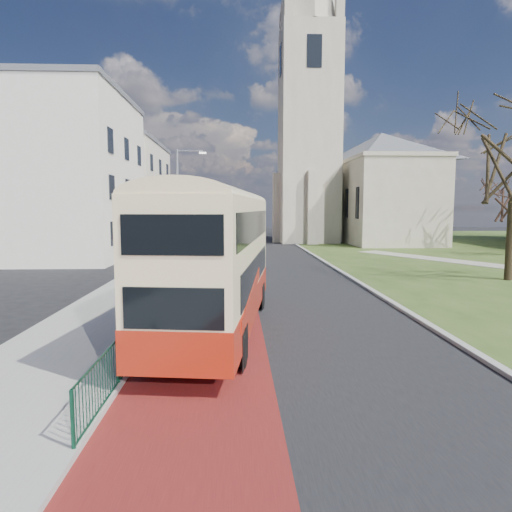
{
  "coord_description": "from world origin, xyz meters",
  "views": [
    {
      "loc": [
        -0.32,
        -15.07,
        3.97
      ],
      "look_at": [
        0.48,
        3.62,
        2.0
      ],
      "focal_mm": 32.0,
      "sensor_mm": 36.0,
      "label": 1
    }
  ],
  "objects": [
    {
      "name": "kerb_east",
      "position": [
        6.1,
        22.0,
        0.07
      ],
      "size": [
        0.25,
        80.0,
        0.13
      ],
      "primitive_type": "cube",
      "color": "#999993",
      "rests_on": "ground"
    },
    {
      "name": "ground",
      "position": [
        0.0,
        0.0,
        0.0
      ],
      "size": [
        160.0,
        160.0,
        0.0
      ],
      "primitive_type": "plane",
      "color": "black",
      "rests_on": "ground"
    },
    {
      "name": "road_carriageway",
      "position": [
        1.5,
        20.0,
        0.01
      ],
      "size": [
        9.0,
        120.0,
        0.01
      ],
      "primitive_type": "cube",
      "color": "black",
      "rests_on": "ground"
    },
    {
      "name": "street_block_far",
      "position": [
        -14.0,
        38.0,
        5.76
      ],
      "size": [
        10.3,
        16.3,
        11.5
      ],
      "color": "beige",
      "rests_on": "ground"
    },
    {
      "name": "kerb_west",
      "position": [
        -3.0,
        20.0,
        0.07
      ],
      "size": [
        0.25,
        120.0,
        0.13
      ],
      "primitive_type": "cube",
      "color": "#999993",
      "rests_on": "ground"
    },
    {
      "name": "bus",
      "position": [
        -0.94,
        -0.69,
        2.53
      ],
      "size": [
        3.76,
        10.82,
        4.43
      ],
      "rotation": [
        0.0,
        0.0,
        -0.13
      ],
      "color": "#A21F0E",
      "rests_on": "ground"
    },
    {
      "name": "streetlamp",
      "position": [
        -4.35,
        18.0,
        4.59
      ],
      "size": [
        2.13,
        0.18,
        8.0
      ],
      "color": "gray",
      "rests_on": "pavement_west"
    },
    {
      "name": "pavement_west",
      "position": [
        -5.0,
        20.0,
        0.06
      ],
      "size": [
        4.0,
        120.0,
        0.12
      ],
      "primitive_type": "cube",
      "color": "gray",
      "rests_on": "ground"
    },
    {
      "name": "gothic_church",
      "position": [
        12.56,
        38.0,
        13.13
      ],
      "size": [
        16.38,
        18.0,
        40.0
      ],
      "color": "gray",
      "rests_on": "ground"
    },
    {
      "name": "bus_lane",
      "position": [
        -1.2,
        20.0,
        0.01
      ],
      "size": [
        3.4,
        120.0,
        0.01
      ],
      "primitive_type": "cube",
      "color": "#591414",
      "rests_on": "ground"
    },
    {
      "name": "street_block_near",
      "position": [
        -14.0,
        22.0,
        6.51
      ],
      "size": [
        10.3,
        14.3,
        13.0
      ],
      "color": "beige",
      "rests_on": "ground"
    },
    {
      "name": "pedestrian_railing",
      "position": [
        -2.95,
        4.0,
        0.55
      ],
      "size": [
        0.07,
        24.0,
        1.12
      ],
      "color": "#0E3D29",
      "rests_on": "ground"
    }
  ]
}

